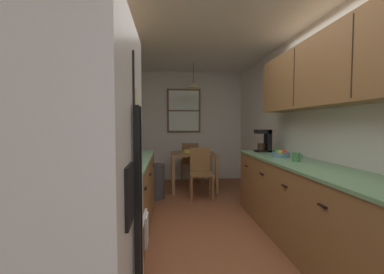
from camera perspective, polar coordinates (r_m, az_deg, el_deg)
name	(u,v)px	position (r m, az deg, el deg)	size (l,w,h in m)	color
ground_plane	(203,221)	(3.57, 2.55, -18.75)	(12.00, 12.00, 0.00)	brown
wall_left	(99,128)	(3.40, -20.56, 2.00)	(0.10, 9.00, 2.55)	silver
wall_right	(300,127)	(3.76, 23.44, 2.02)	(0.10, 9.00, 2.55)	silver
wall_back	(187,126)	(5.95, -1.06, 2.50)	(4.40, 0.10, 2.55)	silver
ceiling_slab	(204,27)	(3.55, 2.66, 23.88)	(4.40, 9.00, 0.08)	white
refrigerator	(52,228)	(1.25, -29.45, -17.74)	(0.71, 0.72, 1.77)	white
stove_range	(94,245)	(2.02, -21.62, -22.10)	(0.66, 0.61, 1.10)	white
microwave_over_range	(73,73)	(1.90, -25.70, 13.13)	(0.39, 0.60, 0.31)	black
counter_left	(125,195)	(3.25, -15.09, -12.67)	(0.64, 2.05, 0.90)	olive
upper_cabinets_left	(111,74)	(3.16, -18.18, 13.47)	(0.33, 2.13, 0.76)	olive
counter_right	(313,209)	(2.91, 26.03, -14.70)	(0.64, 3.08, 0.90)	olive
upper_cabinets_right	(333,69)	(2.87, 29.66, 13.38)	(0.33, 2.76, 0.72)	olive
dining_table	(193,159)	(5.05, 0.29, -5.01)	(0.88, 0.83, 0.74)	olive
dining_chair_near	(201,170)	(4.47, 2.03, -7.63)	(0.41, 0.41, 0.90)	olive
dining_chair_far	(190,160)	(5.68, -0.48, -5.37)	(0.41, 0.41, 0.90)	olive
pendant_light	(193,86)	(5.06, 0.30, 11.68)	(0.31, 0.31, 0.51)	black
back_window	(184,111)	(5.88, -1.88, 6.03)	(0.78, 0.05, 1.02)	brown
trash_bin	(155,181)	(4.54, -8.46, -10.02)	(0.34, 0.34, 0.61)	#3F3F42
storage_canister	(110,160)	(2.38, -18.39, -5.09)	(0.13, 0.13, 0.19)	red
dish_towel	(147,230)	(2.08, -10.35, -20.26)	(0.02, 0.16, 0.24)	white
coffee_maker	(265,140)	(3.95, 16.35, -0.71)	(0.22, 0.18, 0.34)	black
mug_by_coffeemaker	(296,157)	(3.02, 22.79, -4.27)	(0.12, 0.09, 0.10)	#3F7F4C
fruit_bowl	(281,154)	(3.39, 19.69, -3.70)	(0.21, 0.21, 0.09)	#597F9E
table_serving_bowl	(189,151)	(5.07, -0.75, -3.30)	(0.22, 0.22, 0.06)	#E0D14C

